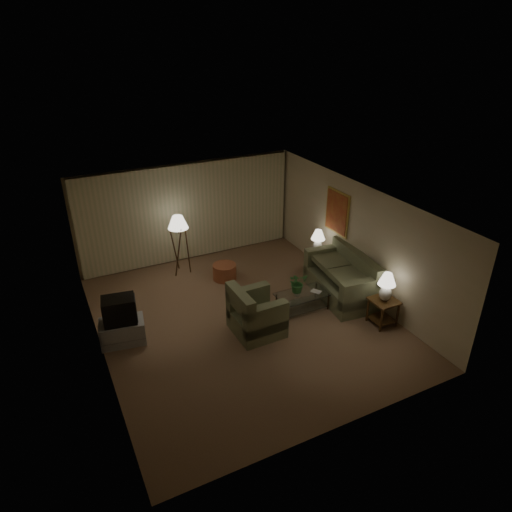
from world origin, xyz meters
The scene contains 16 objects.
ground centered at (0.00, 0.00, 0.00)m, with size 7.00×7.00×0.00m, color #8B6E4C.
room_shell centered at (0.02, 1.51, 1.75)m, with size 6.04×7.02×2.72m.
sofa centered at (2.50, -0.17, 0.45)m, with size 2.24×1.47×0.89m.
armchair centered at (0.07, -0.56, 0.43)m, with size 1.05×1.00×0.86m.
side_table_near centered at (2.65, -1.52, 0.41)m, with size 0.55×0.55×0.60m.
side_table_far centered at (2.65, 1.08, 0.40)m, with size 0.52×0.44×0.60m.
table_lamp_near centered at (2.65, -1.52, 0.99)m, with size 0.38×0.38×0.66m.
table_lamp_far centered at (2.65, 1.08, 0.97)m, with size 0.36×0.36×0.62m.
coffee_table centered at (1.39, -0.27, 0.28)m, with size 1.21×0.66×0.41m.
tv_cabinet centered at (-2.55, 0.35, 0.25)m, with size 0.97×0.70×0.50m, color #ACACAE.
crt_tv centered at (-2.55, 0.35, 0.77)m, with size 0.71×0.56×0.55m, color black.
floor_lamp centered at (-0.53, 2.68, 0.84)m, with size 0.52×0.52×1.60m.
ottoman centered at (0.36, 1.85, 0.20)m, with size 0.60×0.60×0.40m, color #AB5E3A.
vase centered at (1.24, -0.27, 0.49)m, with size 0.15×0.15×0.15m, color white.
flowers centered at (1.24, -0.27, 0.80)m, with size 0.42×0.36×0.46m, color #357837.
book centered at (1.64, -0.37, 0.42)m, with size 0.16×0.23×0.02m, color olive.
Camera 1 is at (-3.52, -7.71, 5.84)m, focal length 32.00 mm.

